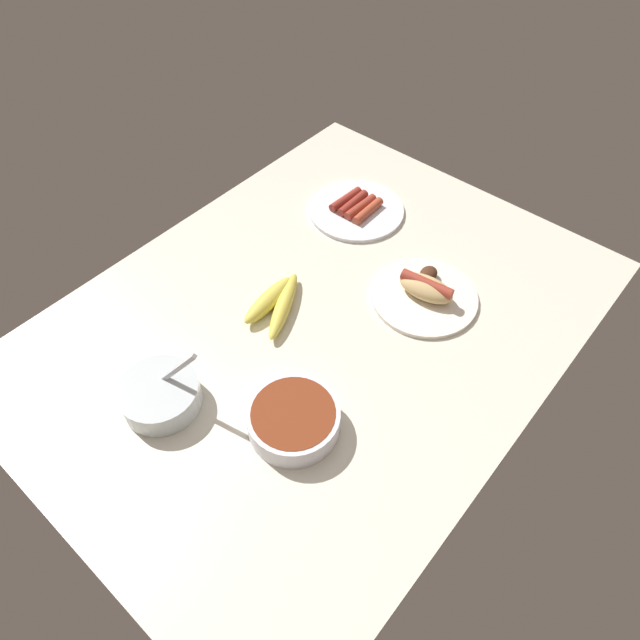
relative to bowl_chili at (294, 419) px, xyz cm
name	(u,v)px	position (x,y,z in cm)	size (l,w,h in cm)	color
ground_plane	(317,323)	(21.78, 13.52, -4.22)	(120.00, 90.00, 3.00)	silver
bowl_chili	(294,419)	(0.00, 0.00, 0.00)	(16.50, 16.50, 4.97)	white
plate_hotdog_assembled	(425,292)	(41.28, 0.00, -0.96)	(22.69, 22.69, 5.61)	white
plate_sausages	(356,209)	(54.18, 28.74, -1.85)	(23.24, 23.24, 3.08)	white
banana_bunch	(276,302)	(18.50, 21.94, -1.00)	(17.97, 11.72, 3.61)	#E5D14C
bowl_coleslaw	(160,394)	(-12.05, 21.80, 0.08)	(14.70, 14.70, 14.81)	silver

